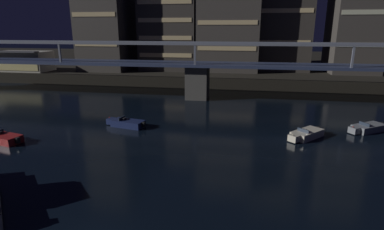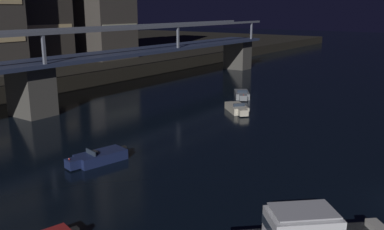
{
  "view_description": "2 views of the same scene",
  "coord_description": "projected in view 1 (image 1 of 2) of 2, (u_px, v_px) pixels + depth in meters",
  "views": [
    {
      "loc": [
        7.84,
        -12.29,
        11.53
      ],
      "look_at": [
        2.11,
        21.17,
        2.0
      ],
      "focal_mm": 28.87,
      "sensor_mm": 36.0,
      "label": 1
    },
    {
      "loc": [
        -27.21,
        -2.32,
        11.75
      ],
      "look_at": [
        4.47,
        20.31,
        1.88
      ],
      "focal_mm": 39.49,
      "sensor_mm": 36.0,
      "label": 2
    }
  ],
  "objects": [
    {
      "name": "river_bridge",
      "position": [
        198.0,
        72.0,
        51.96
      ],
      "size": [
        98.74,
        6.4,
        9.38
      ],
      "color": "#4C4944",
      "rests_on": "ground"
    },
    {
      "name": "speedboat_near_center",
      "position": [
        367.0,
        128.0,
        35.76
      ],
      "size": [
        4.77,
        3.84,
        1.16
      ],
      "color": "gray",
      "rests_on": "ground"
    },
    {
      "name": "tower_west_tall",
      "position": [
        172.0,
        28.0,
        72.49
      ],
      "size": [
        12.78,
        13.28,
        19.07
      ],
      "color": "#38332D",
      "rests_on": "far_riverbank"
    },
    {
      "name": "speedboat_mid_left",
      "position": [
        306.0,
        134.0,
        33.64
      ],
      "size": [
        4.29,
        4.48,
        1.16
      ],
      "color": "beige",
      "rests_on": "ground"
    },
    {
      "name": "speedboat_near_right",
      "position": [
        127.0,
        123.0,
        37.59
      ],
      "size": [
        5.22,
        2.56,
        1.16
      ],
      "color": "#19234C",
      "rests_on": "ground"
    },
    {
      "name": "tower_central",
      "position": [
        229.0,
        10.0,
        68.35
      ],
      "size": [
        13.46,
        11.06,
        26.98
      ],
      "color": "#423D38",
      "rests_on": "far_riverbank"
    },
    {
      "name": "waterfront_pavilion",
      "position": [
        23.0,
        61.0,
        70.11
      ],
      "size": [
        12.4,
        7.4,
        4.7
      ],
      "color": "#B2AD9E",
      "rests_on": "far_riverbank"
    },
    {
      "name": "speedboat_mid_center",
      "position": [
        2.0,
        138.0,
        32.52
      ],
      "size": [
        5.2,
        2.7,
        1.16
      ],
      "color": "maroon",
      "rests_on": "ground"
    },
    {
      "name": "tower_west_low",
      "position": [
        106.0,
        1.0,
        69.91
      ],
      "size": [
        10.49,
        13.31,
        31.1
      ],
      "color": "#423D38",
      "rests_on": "far_riverbank"
    },
    {
      "name": "far_riverbank",
      "position": [
        220.0,
        62.0,
        98.46
      ],
      "size": [
        240.0,
        80.0,
        2.2
      ],
      "primitive_type": "cube",
      "color": "black",
      "rests_on": "ground"
    }
  ]
}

